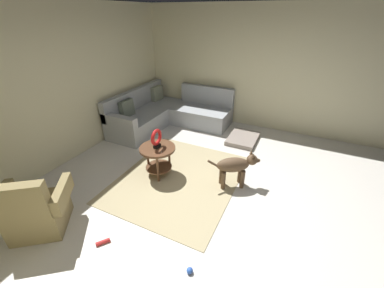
# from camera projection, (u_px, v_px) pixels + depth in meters

# --- Properties ---
(ground_plane) EXTENTS (6.00, 6.00, 0.10)m
(ground_plane) POSITION_uv_depth(u_px,v_px,m) (214.00, 198.00, 3.71)
(ground_plane) COLOR silver
(wall_back) EXTENTS (6.00, 0.12, 2.70)m
(wall_back) POSITION_uv_depth(u_px,v_px,m) (60.00, 87.00, 4.14)
(wall_back) COLOR beige
(wall_back) RESTS_ON ground_plane
(wall_right) EXTENTS (0.12, 6.00, 2.70)m
(wall_right) POSITION_uv_depth(u_px,v_px,m) (264.00, 70.00, 5.34)
(wall_right) COLOR beige
(wall_right) RESTS_ON ground_plane
(area_rug) EXTENTS (2.30, 1.90, 0.01)m
(area_rug) POSITION_uv_depth(u_px,v_px,m) (179.00, 178.00, 4.07)
(area_rug) COLOR tan
(area_rug) RESTS_ON ground_plane
(sectional_couch) EXTENTS (2.20, 2.25, 0.88)m
(sectional_couch) POSITION_uv_depth(u_px,v_px,m) (167.00, 114.00, 5.87)
(sectional_couch) COLOR #9EA3A8
(sectional_couch) RESTS_ON ground_plane
(armchair) EXTENTS (0.96, 1.00, 0.88)m
(armchair) POSITION_uv_depth(u_px,v_px,m) (35.00, 211.00, 2.97)
(armchair) COLOR olive
(armchair) RESTS_ON ground_plane
(side_table) EXTENTS (0.60, 0.60, 0.54)m
(side_table) POSITION_uv_depth(u_px,v_px,m) (158.00, 154.00, 3.98)
(side_table) COLOR brown
(side_table) RESTS_ON ground_plane
(torus_sculpture) EXTENTS (0.28, 0.08, 0.33)m
(torus_sculpture) POSITION_uv_depth(u_px,v_px,m) (156.00, 138.00, 3.84)
(torus_sculpture) COLOR black
(torus_sculpture) RESTS_ON side_table
(dog_bed_mat) EXTENTS (0.80, 0.60, 0.09)m
(dog_bed_mat) POSITION_uv_depth(u_px,v_px,m) (243.00, 139.00, 5.26)
(dog_bed_mat) COLOR gray
(dog_bed_mat) RESTS_ON ground_plane
(dog) EXTENTS (0.50, 0.75, 0.63)m
(dog) POSITION_uv_depth(u_px,v_px,m) (236.00, 166.00, 3.73)
(dog) COLOR brown
(dog) RESTS_ON ground_plane
(dog_toy_ball) EXTENTS (0.07, 0.07, 0.07)m
(dog_toy_ball) POSITION_uv_depth(u_px,v_px,m) (190.00, 271.00, 2.58)
(dog_toy_ball) COLOR blue
(dog_toy_ball) RESTS_ON ground_plane
(dog_toy_rope) EXTENTS (0.16, 0.14, 0.05)m
(dog_toy_rope) POSITION_uv_depth(u_px,v_px,m) (103.00, 242.00, 2.91)
(dog_toy_rope) COLOR red
(dog_toy_rope) RESTS_ON ground_plane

